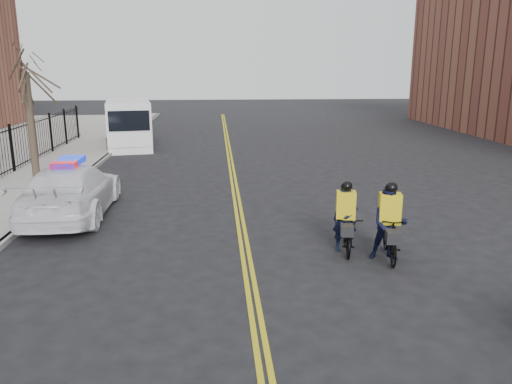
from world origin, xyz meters
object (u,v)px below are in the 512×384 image
object	(u,v)px
cyclist_near	(345,227)
cargo_van	(129,124)
police_cruiser	(71,190)
cyclist_far	(389,229)

from	to	relation	value
cyclist_near	cargo_van	bearing A→B (deg)	125.33
police_cruiser	cargo_van	world-z (taller)	cargo_van
police_cruiser	cyclist_near	size ratio (longest dim) A/B	2.94
police_cruiser	cargo_van	size ratio (longest dim) A/B	0.85
cyclist_far	cargo_van	bearing A→B (deg)	126.86
police_cruiser	cyclist_near	distance (m)	8.14
cargo_van	cyclist_near	bearing A→B (deg)	-75.13
cargo_van	cyclist_near	world-z (taller)	cargo_van
cyclist_near	police_cruiser	bearing A→B (deg)	165.11
police_cruiser	cyclist_near	xyz separation A→B (m)	(7.35, -3.49, -0.18)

